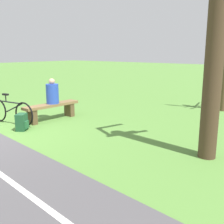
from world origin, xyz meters
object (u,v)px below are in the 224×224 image
object	(u,v)px
bicycle	(11,111)
backpack	(22,122)
tree_by_path	(218,32)
bench	(52,109)
person_seated	(52,93)

from	to	relation	value
bicycle	backpack	size ratio (longest dim) A/B	3.96
backpack	tree_by_path	size ratio (longest dim) A/B	0.09
bench	person_seated	size ratio (longest dim) A/B	2.40
person_seated	tree_by_path	size ratio (longest dim) A/B	0.15
bench	person_seated	xyz separation A→B (m)	(-0.06, 0.00, 0.47)
person_seated	bicycle	xyz separation A→B (m)	(1.11, -0.51, -0.45)
person_seated	backpack	world-z (taller)	person_seated
bench	tree_by_path	bearing A→B (deg)	93.46
bench	backpack	world-z (taller)	bench
bench	person_seated	world-z (taller)	person_seated
bicycle	backpack	bearing A→B (deg)	-20.57
person_seated	backpack	distance (m)	1.44
bench	backpack	size ratio (longest dim) A/B	4.10
person_seated	bench	bearing A→B (deg)	0.00
backpack	person_seated	bearing A→B (deg)	-166.79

